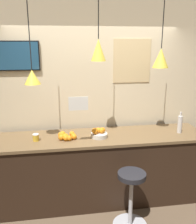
# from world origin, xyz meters

# --- Properties ---
(back_wall) EXTENTS (8.00, 0.06, 2.90)m
(back_wall) POSITION_xyz_m (0.00, 1.23, 1.45)
(back_wall) COLOR beige
(back_wall) RESTS_ON ground_plane
(service_counter) EXTENTS (3.09, 0.72, 1.01)m
(service_counter) POSITION_xyz_m (0.00, 0.76, 0.50)
(service_counter) COLOR black
(service_counter) RESTS_ON ground_plane
(bar_stool) EXTENTS (0.44, 0.44, 0.76)m
(bar_stool) POSITION_xyz_m (0.32, 0.12, 0.47)
(bar_stool) COLOR #B7B7BC
(bar_stool) RESTS_ON ground_plane
(fruit_bowl) EXTENTS (0.23, 0.23, 0.14)m
(fruit_bowl) POSITION_xyz_m (0.01, 0.71, 1.06)
(fruit_bowl) COLOR beige
(fruit_bowl) RESTS_ON service_counter
(orange_pile) EXTENTS (0.25, 0.23, 0.09)m
(orange_pile) POSITION_xyz_m (-0.44, 0.72, 1.05)
(orange_pile) COLOR orange
(orange_pile) RESTS_ON service_counter
(juice_bottle) EXTENTS (0.07, 0.07, 0.31)m
(juice_bottle) POSITION_xyz_m (1.19, 0.71, 1.14)
(juice_bottle) COLOR silver
(juice_bottle) RESTS_ON service_counter
(spread_jar) EXTENTS (0.08, 0.08, 0.09)m
(spread_jar) POSITION_xyz_m (-0.85, 0.71, 1.05)
(spread_jar) COLOR gold
(spread_jar) RESTS_ON service_counter
(pendant_lamp_left) EXTENTS (0.21, 0.21, 1.04)m
(pendant_lamp_left) POSITION_xyz_m (-0.84, 0.72, 1.86)
(pendant_lamp_left) COLOR black
(pendant_lamp_middle) EXTENTS (0.19, 0.19, 0.76)m
(pendant_lamp_middle) POSITION_xyz_m (0.00, 0.72, 2.18)
(pendant_lamp_middle) COLOR black
(pendant_lamp_right) EXTENTS (0.21, 0.21, 0.85)m
(pendant_lamp_right) POSITION_xyz_m (0.84, 0.72, 2.08)
(pendant_lamp_right) COLOR black
(mounted_tv) EXTENTS (0.76, 0.04, 0.41)m
(mounted_tv) POSITION_xyz_m (-1.15, 1.18, 2.10)
(mounted_tv) COLOR black
(hanging_menu_board) EXTENTS (0.24, 0.01, 0.17)m
(hanging_menu_board) POSITION_xyz_m (-0.29, 0.48, 1.55)
(hanging_menu_board) COLOR white
(wall_poster) EXTENTS (0.57, 0.01, 0.65)m
(wall_poster) POSITION_xyz_m (0.58, 1.19, 2.01)
(wall_poster) COLOR #DBBC84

